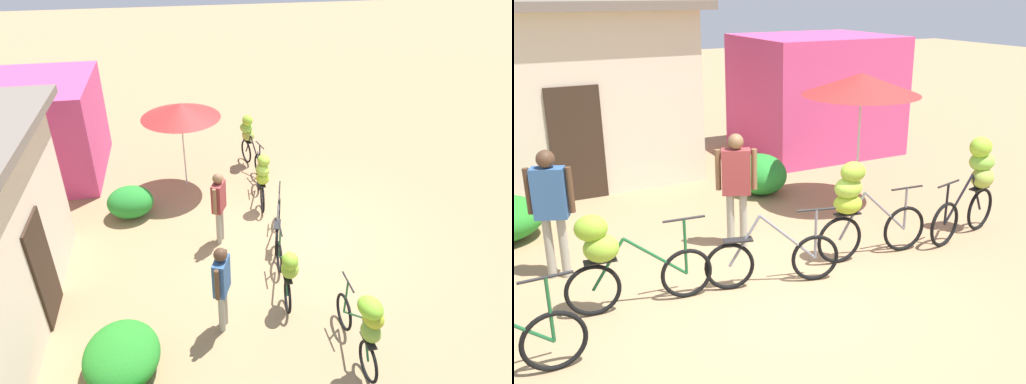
{
  "view_description": "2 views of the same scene",
  "coord_description": "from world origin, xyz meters",
  "views": [
    {
      "loc": [
        -7.92,
        2.16,
        6.14
      ],
      "look_at": [
        -0.06,
        0.78,
        1.25
      ],
      "focal_mm": 32.08,
      "sensor_mm": 36.0,
      "label": 1
    },
    {
      "loc": [
        -3.09,
        -5.53,
        3.51
      ],
      "look_at": [
        0.54,
        1.4,
        0.81
      ],
      "focal_mm": 41.0,
      "sensor_mm": 36.0,
      "label": 2
    }
  ],
  "objects": [
    {
      "name": "bicycle_by_shop",
      "position": [
        1.33,
        0.39,
        0.82
      ],
      "size": [
        1.7,
        0.38,
        1.42
      ],
      "color": "black",
      "rests_on": "ground"
    },
    {
      "name": "person_vendor",
      "position": [
        0.09,
        1.54,
        1.03
      ],
      "size": [
        0.54,
        0.35,
        1.67
      ],
      "color": "gray",
      "rests_on": "ground"
    },
    {
      "name": "person_bystander",
      "position": [
        -2.34,
        1.75,
        1.04
      ],
      "size": [
        0.54,
        0.33,
        1.7
      ],
      "color": "gray",
      "rests_on": "ground"
    },
    {
      "name": "market_umbrella",
      "position": [
        2.6,
        2.16,
        2.08
      ],
      "size": [
        1.93,
        1.93,
        2.26
      ],
      "color": "beige",
      "rests_on": "ground"
    },
    {
      "name": "bicycle_near_pile",
      "position": [
        -1.87,
        0.53,
        0.71
      ],
      "size": [
        1.71,
        0.41,
        1.22
      ],
      "color": "black",
      "rests_on": "ground"
    },
    {
      "name": "building_low",
      "position": [
        -1.5,
        6.21,
        1.7
      ],
      "size": [
        5.21,
        3.54,
        3.35
      ],
      "color": "beige",
      "rests_on": "ground"
    },
    {
      "name": "ground_plane",
      "position": [
        0.0,
        0.0,
        0.0
      ],
      "size": [
        60.0,
        60.0,
        0.0
      ],
      "primitive_type": "plane",
      "color": "#9C7E57"
    },
    {
      "name": "hedge_bush_mid",
      "position": [
        1.44,
        3.5,
        0.36
      ],
      "size": [
        0.93,
        1.07,
        0.72
      ],
      "primitive_type": "ellipsoid",
      "color": "#26872E",
      "rests_on": "ground"
    },
    {
      "name": "bicycle_center_loaded",
      "position": [
        0.0,
        0.28,
        0.35
      ],
      "size": [
        1.67,
        0.49,
        0.98
      ],
      "color": "black",
      "rests_on": "ground"
    },
    {
      "name": "shop_pink",
      "position": [
        3.97,
        5.75,
        1.29
      ],
      "size": [
        3.2,
        2.8,
        2.58
      ],
      "primitive_type": "cube",
      "color": "#D1427B",
      "rests_on": "ground"
    },
    {
      "name": "bicycle_rightmost",
      "position": [
        3.45,
        0.36,
        0.86
      ],
      "size": [
        1.59,
        0.52,
        1.49
      ],
      "color": "black",
      "rests_on": "ground"
    }
  ]
}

